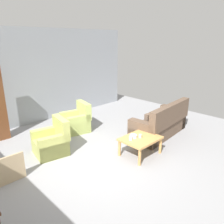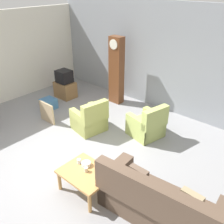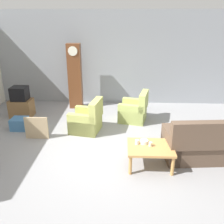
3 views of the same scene
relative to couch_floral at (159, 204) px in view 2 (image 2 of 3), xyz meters
The scene contains 15 objects.
ground_plane 2.32m from the couch_floral, behind, with size 10.40×10.40×0.00m, color gray.
garage_door_wall 4.61m from the couch_floral, 121.05° to the left, with size 8.40×0.16×3.20m, color gray.
couch_floral is the anchor object (origin of this frame).
armchair_olive_near 3.25m from the couch_floral, 156.65° to the left, with size 0.92×0.89×0.92m.
armchair_olive_far 2.65m from the couch_floral, 128.52° to the left, with size 0.94×0.92×0.92m.
coffee_table_wood 1.45m from the couch_floral, 166.56° to the right, with size 0.96×0.76×0.47m.
grandfather_clock 4.84m from the couch_floral, 139.06° to the left, with size 0.44×0.30×2.17m.
tv_stand_cabinet 5.67m from the couch_floral, 156.52° to the left, with size 0.68×0.52×0.55m, color brown.
tv_crt 5.69m from the couch_floral, 156.52° to the left, with size 0.48×0.44×0.42m, color black.
framed_picture_leaning 4.30m from the couch_floral, 169.49° to the left, with size 0.60×0.05×0.60m, color tan.
storage_box_blue 5.09m from the couch_floral, 164.89° to the left, with size 0.43×0.42×0.33m, color teal.
cup_white_porcelain 1.03m from the couch_floral, behind, with size 0.07×0.07×0.09m, color white.
cup_blue_rimmed 1.72m from the couch_floral, behind, with size 0.08×0.08×0.10m, color silver.
cup_cream_tall 1.46m from the couch_floral, 167.06° to the right, with size 0.08×0.08×0.09m, color beige.
bowl_white_stacked 1.56m from the couch_floral, behind, with size 0.18×0.18×0.08m, color white.
Camera 2 is at (3.70, -3.00, 3.72)m, focal length 40.63 mm.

